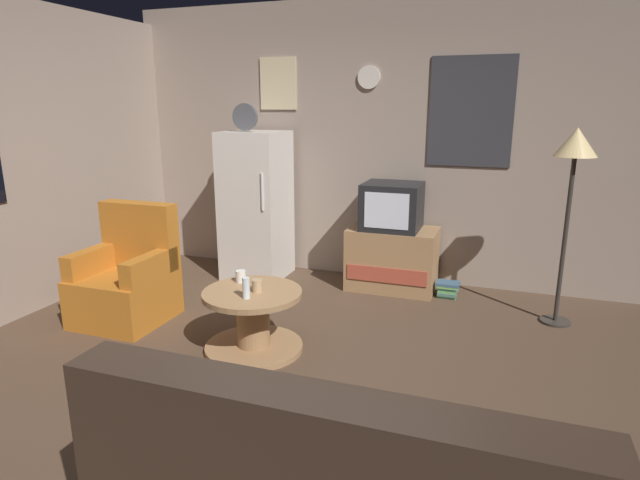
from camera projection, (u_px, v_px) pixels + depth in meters
ground_plane at (276, 385)px, 3.39m from camera, size 12.00×12.00×0.00m
wall_with_art at (373, 143)px, 5.28m from camera, size 5.20×0.12×2.75m
fridge at (256, 205)px, 5.39m from camera, size 0.60×0.62×1.77m
tv_stand at (392, 259)px, 5.13m from camera, size 0.84×0.53×0.60m
crt_tv at (392, 206)px, 5.00m from camera, size 0.54×0.51×0.44m
standing_lamp at (575, 158)px, 4.03m from camera, size 0.32×0.32×1.59m
coffee_table at (253, 321)px, 3.83m from camera, size 0.72×0.72×0.46m
wine_glass at (246, 288)px, 3.62m from camera, size 0.05×0.05×0.15m
mug_ceramic_white at (241, 276)px, 3.95m from camera, size 0.08×0.08×0.09m
mug_ceramic_tan at (257, 286)px, 3.75m from camera, size 0.08×0.08×0.09m
armchair at (128, 280)px, 4.38m from camera, size 0.68×0.68×0.96m
book_stack at (448, 289)px, 4.94m from camera, size 0.22×0.17×0.14m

